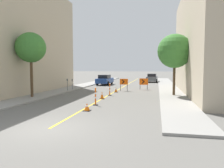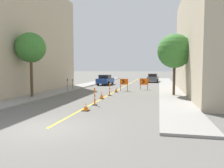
{
  "view_description": "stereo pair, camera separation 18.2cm",
  "coord_description": "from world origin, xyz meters",
  "px_view_note": "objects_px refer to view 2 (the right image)",
  "views": [
    {
      "loc": [
        4.66,
        -8.76,
        2.71
      ],
      "look_at": [
        0.05,
        13.58,
        1.0
      ],
      "focal_mm": 35.0,
      "sensor_mm": 36.0,
      "label": 1
    },
    {
      "loc": [
        4.84,
        -8.73,
        2.71
      ],
      "look_at": [
        0.05,
        13.58,
        1.0
      ],
      "focal_mm": 35.0,
      "sensor_mm": 36.0,
      "label": 2
    }
  ],
  "objects_px": {
    "traffic_cone_nearest": "(86,107)",
    "traffic_cone_second": "(102,95)",
    "traffic_cone_third": "(116,90)",
    "parked_car_curb_near": "(105,80)",
    "street_tree_right_near": "(175,51)",
    "street_tree_left_near": "(31,48)",
    "parking_meter_near_curb": "(68,82)",
    "delineator_post_front": "(95,98)",
    "arrow_barricade_primary": "(124,82)",
    "parking_meter_far_curb": "(73,82)",
    "parked_car_curb_mid": "(153,78)",
    "arrow_barricade_secondary": "(144,82)",
    "delineator_post_rear": "(110,90)"
  },
  "relations": [
    {
      "from": "arrow_barricade_primary",
      "to": "street_tree_right_near",
      "type": "distance_m",
      "value": 7.25
    },
    {
      "from": "street_tree_left_near",
      "to": "street_tree_right_near",
      "type": "bearing_deg",
      "value": 17.03
    },
    {
      "from": "parking_meter_far_curb",
      "to": "street_tree_left_near",
      "type": "relative_size",
      "value": 0.22
    },
    {
      "from": "parked_car_curb_mid",
      "to": "delineator_post_rear",
      "type": "bearing_deg",
      "value": -96.48
    },
    {
      "from": "arrow_barricade_secondary",
      "to": "parking_meter_far_curb",
      "type": "distance_m",
      "value": 8.74
    },
    {
      "from": "delineator_post_front",
      "to": "parked_car_curb_mid",
      "type": "bearing_deg",
      "value": 82.63
    },
    {
      "from": "traffic_cone_third",
      "to": "parking_meter_near_curb",
      "type": "xyz_separation_m",
      "value": [
        -5.51,
        -0.51,
        0.81
      ]
    },
    {
      "from": "traffic_cone_nearest",
      "to": "traffic_cone_third",
      "type": "bearing_deg",
      "value": 90.69
    },
    {
      "from": "parking_meter_near_curb",
      "to": "street_tree_right_near",
      "type": "distance_m",
      "value": 12.06
    },
    {
      "from": "arrow_barricade_primary",
      "to": "parked_car_curb_near",
      "type": "xyz_separation_m",
      "value": [
        -4.32,
        8.41,
        -0.21
      ]
    },
    {
      "from": "street_tree_right_near",
      "to": "arrow_barricade_secondary",
      "type": "bearing_deg",
      "value": 118.7
    },
    {
      "from": "traffic_cone_nearest",
      "to": "parking_meter_far_curb",
      "type": "distance_m",
      "value": 12.87
    },
    {
      "from": "delineator_post_front",
      "to": "parked_car_curb_mid",
      "type": "height_order",
      "value": "parked_car_curb_mid"
    },
    {
      "from": "arrow_barricade_primary",
      "to": "street_tree_right_near",
      "type": "relative_size",
      "value": 0.25
    },
    {
      "from": "traffic_cone_second",
      "to": "parking_meter_near_curb",
      "type": "relative_size",
      "value": 0.49
    },
    {
      "from": "delineator_post_rear",
      "to": "parked_car_curb_mid",
      "type": "relative_size",
      "value": 0.27
    },
    {
      "from": "parked_car_curb_mid",
      "to": "street_tree_left_near",
      "type": "height_order",
      "value": "street_tree_left_near"
    },
    {
      "from": "parked_car_curb_near",
      "to": "street_tree_left_near",
      "type": "xyz_separation_m",
      "value": [
        -2.84,
        -15.91,
        3.66
      ]
    },
    {
      "from": "traffic_cone_second",
      "to": "street_tree_right_near",
      "type": "relative_size",
      "value": 0.12
    },
    {
      "from": "traffic_cone_nearest",
      "to": "street_tree_right_near",
      "type": "distance_m",
      "value": 10.99
    },
    {
      "from": "delineator_post_rear",
      "to": "arrow_barricade_primary",
      "type": "height_order",
      "value": "arrow_barricade_primary"
    },
    {
      "from": "arrow_barricade_secondary",
      "to": "parking_meter_near_curb",
      "type": "xyz_separation_m",
      "value": [
        -8.33,
        -4.11,
        0.15
      ]
    },
    {
      "from": "traffic_cone_third",
      "to": "parking_meter_far_curb",
      "type": "height_order",
      "value": "parking_meter_far_curb"
    },
    {
      "from": "delineator_post_front",
      "to": "arrow_barricade_secondary",
      "type": "distance_m",
      "value": 12.41
    },
    {
      "from": "arrow_barricade_primary",
      "to": "parked_car_curb_near",
      "type": "relative_size",
      "value": 0.32
    },
    {
      "from": "arrow_barricade_primary",
      "to": "street_tree_left_near",
      "type": "bearing_deg",
      "value": -132.61
    },
    {
      "from": "arrow_barricade_primary",
      "to": "traffic_cone_nearest",
      "type": "bearing_deg",
      "value": -91.46
    },
    {
      "from": "traffic_cone_nearest",
      "to": "delineator_post_front",
      "type": "xyz_separation_m",
      "value": [
        -0.04,
        2.09,
        0.32
      ]
    },
    {
      "from": "arrow_barricade_primary",
      "to": "parking_meter_near_curb",
      "type": "bearing_deg",
      "value": -161.3
    },
    {
      "from": "traffic_cone_second",
      "to": "delineator_post_rear",
      "type": "bearing_deg",
      "value": 85.96
    },
    {
      "from": "traffic_cone_nearest",
      "to": "delineator_post_front",
      "type": "bearing_deg",
      "value": 91.09
    },
    {
      "from": "traffic_cone_nearest",
      "to": "traffic_cone_second",
      "type": "bearing_deg",
      "value": 94.07
    },
    {
      "from": "parked_car_curb_near",
      "to": "parking_meter_far_curb",
      "type": "bearing_deg",
      "value": -98.57
    },
    {
      "from": "delineator_post_front",
      "to": "street_tree_left_near",
      "type": "height_order",
      "value": "street_tree_left_near"
    },
    {
      "from": "parked_car_curb_mid",
      "to": "parking_meter_near_curb",
      "type": "bearing_deg",
      "value": -112.69
    },
    {
      "from": "traffic_cone_third",
      "to": "street_tree_left_near",
      "type": "bearing_deg",
      "value": -137.07
    },
    {
      "from": "arrow_barricade_primary",
      "to": "parking_meter_near_curb",
      "type": "height_order",
      "value": "parking_meter_near_curb"
    },
    {
      "from": "street_tree_right_near",
      "to": "parked_car_curb_near",
      "type": "bearing_deg",
      "value": 128.66
    },
    {
      "from": "traffic_cone_third",
      "to": "parked_car_curb_near",
      "type": "distance_m",
      "value": 10.53
    },
    {
      "from": "parked_car_curb_mid",
      "to": "parking_meter_far_curb",
      "type": "distance_m",
      "value": 19.29
    },
    {
      "from": "traffic_cone_nearest",
      "to": "arrow_barricade_primary",
      "type": "xyz_separation_m",
      "value": [
        0.53,
        12.04,
        0.77
      ]
    },
    {
      "from": "delineator_post_rear",
      "to": "arrow_barricade_secondary",
      "type": "relative_size",
      "value": 0.86
    },
    {
      "from": "delineator_post_rear",
      "to": "arrow_barricade_primary",
      "type": "relative_size",
      "value": 0.83
    },
    {
      "from": "parked_car_curb_mid",
      "to": "parking_meter_near_curb",
      "type": "relative_size",
      "value": 3.21
    },
    {
      "from": "traffic_cone_second",
      "to": "arrow_barricade_primary",
      "type": "distance_m",
      "value": 6.82
    },
    {
      "from": "traffic_cone_second",
      "to": "street_tree_left_near",
      "type": "height_order",
      "value": "street_tree_left_near"
    },
    {
      "from": "traffic_cone_nearest",
      "to": "parking_meter_far_curb",
      "type": "bearing_deg",
      "value": 116.02
    },
    {
      "from": "arrow_barricade_secondary",
      "to": "traffic_cone_second",
      "type": "bearing_deg",
      "value": -107.96
    },
    {
      "from": "arrow_barricade_secondary",
      "to": "parking_meter_far_curb",
      "type": "height_order",
      "value": "parking_meter_far_curb"
    },
    {
      "from": "traffic_cone_third",
      "to": "parked_car_curb_near",
      "type": "bearing_deg",
      "value": 110.35
    }
  ]
}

